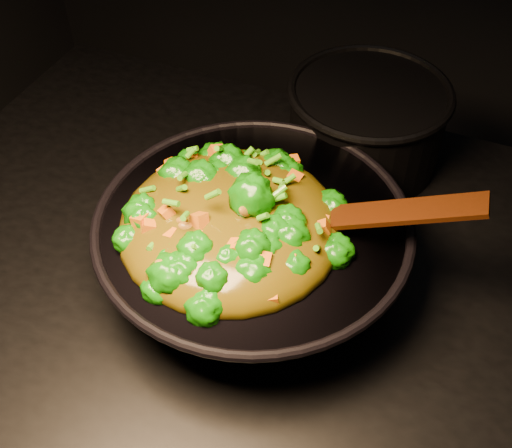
% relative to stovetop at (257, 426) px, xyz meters
% --- Properties ---
extents(stovetop, '(1.20, 0.90, 0.90)m').
position_rel_stovetop_xyz_m(stovetop, '(0.00, 0.00, 0.00)').
color(stovetop, black).
rests_on(stovetop, ground).
extents(wok, '(0.53, 0.53, 0.12)m').
position_rel_stovetop_xyz_m(wok, '(-0.01, 0.01, 0.51)').
color(wok, black).
rests_on(wok, stovetop).
extents(stir_fry, '(0.34, 0.34, 0.10)m').
position_rel_stovetop_xyz_m(stir_fry, '(-0.03, -0.02, 0.62)').
color(stir_fry, '#157308').
rests_on(stir_fry, wok).
extents(spatula, '(0.25, 0.07, 0.11)m').
position_rel_stovetop_xyz_m(spatula, '(0.14, 0.04, 0.61)').
color(spatula, '#351804').
rests_on(spatula, wok).
extents(back_pot, '(0.27, 0.27, 0.14)m').
position_rel_stovetop_xyz_m(back_pot, '(0.06, 0.32, 0.52)').
color(back_pot, black).
rests_on(back_pot, stovetop).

